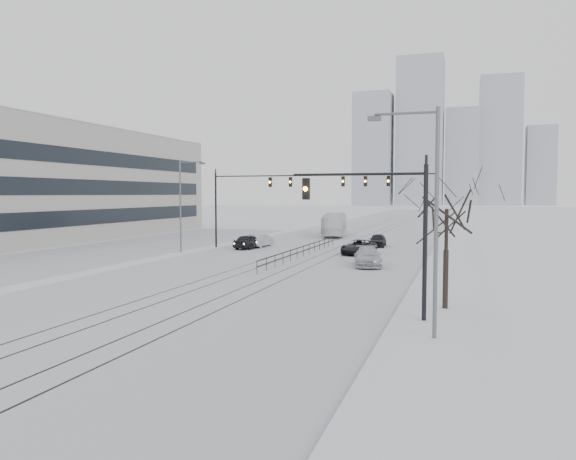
% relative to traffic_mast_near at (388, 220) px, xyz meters
% --- Properties ---
extents(ground, '(500.00, 500.00, 0.00)m').
position_rel_traffic_mast_near_xyz_m(ground, '(-10.79, -6.00, -4.56)').
color(ground, silver).
rests_on(ground, ground).
extents(road, '(22.00, 260.00, 0.02)m').
position_rel_traffic_mast_near_xyz_m(road, '(-10.79, 54.00, -4.55)').
color(road, silver).
rests_on(road, ground).
extents(sidewalk_east, '(5.00, 260.00, 0.16)m').
position_rel_traffic_mast_near_xyz_m(sidewalk_east, '(2.71, 54.00, -4.48)').
color(sidewalk_east, silver).
rests_on(sidewalk_east, ground).
extents(curb, '(0.10, 260.00, 0.12)m').
position_rel_traffic_mast_near_xyz_m(curb, '(0.26, 54.00, -4.50)').
color(curb, gray).
rests_on(curb, ground).
extents(parking_strip, '(14.00, 60.00, 0.03)m').
position_rel_traffic_mast_near_xyz_m(parking_strip, '(-30.79, 29.00, -4.55)').
color(parking_strip, silver).
rests_on(parking_strip, ground).
extents(tram_rails, '(5.30, 180.00, 0.01)m').
position_rel_traffic_mast_near_xyz_m(tram_rails, '(-10.79, 34.00, -4.54)').
color(tram_rails, black).
rests_on(tram_rails, ground).
extents(office_building, '(20.20, 62.20, 14.11)m').
position_rel_traffic_mast_near_xyz_m(office_building, '(-48.76, 29.00, 2.50)').
color(office_building, '#ACAAA2').
rests_on(office_building, ground).
extents(skyline, '(96.00, 48.00, 72.00)m').
position_rel_traffic_mast_near_xyz_m(skyline, '(-5.77, 267.63, 26.08)').
color(skyline, '#A1A7B1').
rests_on(skyline, ground).
extents(traffic_mast_near, '(6.10, 0.37, 7.00)m').
position_rel_traffic_mast_near_xyz_m(traffic_mast_near, '(0.00, 0.00, 0.00)').
color(traffic_mast_near, black).
rests_on(traffic_mast_near, ground).
extents(traffic_mast_ne, '(9.60, 0.37, 8.00)m').
position_rel_traffic_mast_near_xyz_m(traffic_mast_ne, '(-2.64, 29.00, 1.20)').
color(traffic_mast_ne, black).
rests_on(traffic_mast_ne, ground).
extents(traffic_mast_nw, '(9.10, 0.37, 8.00)m').
position_rel_traffic_mast_near_xyz_m(traffic_mast_nw, '(-19.31, 30.00, 1.01)').
color(traffic_mast_nw, black).
rests_on(traffic_mast_nw, ground).
extents(street_light_east, '(2.73, 0.25, 9.00)m').
position_rel_traffic_mast_near_xyz_m(street_light_east, '(1.91, -3.00, 0.65)').
color(street_light_east, '#595B60').
rests_on(street_light_east, ground).
extents(street_light_west, '(2.73, 0.25, 9.00)m').
position_rel_traffic_mast_near_xyz_m(street_light_west, '(-22.99, 24.00, 0.65)').
color(street_light_west, '#595B60').
rests_on(street_light_west, ground).
extents(bare_tree, '(4.40, 4.40, 6.10)m').
position_rel_traffic_mast_near_xyz_m(bare_tree, '(2.41, 3.00, -0.07)').
color(bare_tree, black).
rests_on(bare_tree, ground).
extents(median_fence, '(0.06, 24.00, 1.00)m').
position_rel_traffic_mast_near_xyz_m(median_fence, '(-10.79, 24.00, -4.04)').
color(median_fence, black).
rests_on(median_fence, ground).
extents(street_sign, '(0.70, 0.06, 2.40)m').
position_rel_traffic_mast_near_xyz_m(street_sign, '(1.01, 26.00, -2.96)').
color(street_sign, '#595B60').
rests_on(street_sign, ground).
extents(sedan_sb_inner, '(2.25, 4.56, 1.50)m').
position_rel_traffic_mast_near_xyz_m(sedan_sb_inner, '(-18.24, 29.32, -3.81)').
color(sedan_sb_inner, black).
rests_on(sedan_sb_inner, ground).
extents(sedan_sb_outer, '(1.84, 4.39, 1.41)m').
position_rel_traffic_mast_near_xyz_m(sedan_sb_outer, '(-17.82, 31.57, -3.86)').
color(sedan_sb_outer, '#ADAEB5').
rests_on(sedan_sb_outer, ground).
extents(sedan_nb_front, '(3.04, 5.27, 1.38)m').
position_rel_traffic_mast_near_xyz_m(sedan_nb_front, '(-6.28, 27.24, -3.87)').
color(sedan_nb_front, black).
rests_on(sedan_nb_front, ground).
extents(sedan_nb_right, '(3.07, 5.41, 1.48)m').
position_rel_traffic_mast_near_xyz_m(sedan_nb_right, '(-4.02, 18.90, -3.82)').
color(sedan_nb_right, '#B4B5BC').
rests_on(sedan_nb_right, ground).
extents(sedan_nb_far, '(1.88, 4.21, 1.41)m').
position_rel_traffic_mast_near_xyz_m(sedan_nb_far, '(-5.75, 35.66, -3.86)').
color(sedan_nb_far, black).
rests_on(sedan_nb_far, ground).
extents(box_truck, '(4.17, 11.38, 3.10)m').
position_rel_traffic_mast_near_xyz_m(box_truck, '(-13.53, 48.95, -3.01)').
color(box_truck, white).
rests_on(box_truck, ground).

